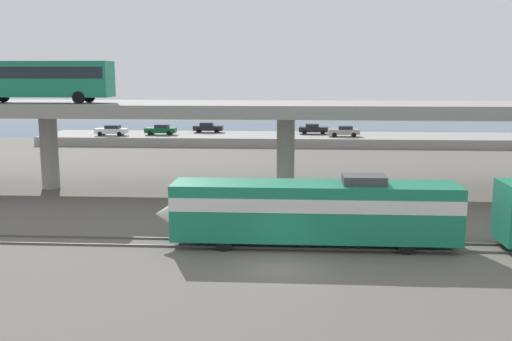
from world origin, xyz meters
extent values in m
plane|color=#605B54|center=(0.00, 0.00, 0.00)|extent=(260.00, 260.00, 0.00)
cube|color=#59544C|center=(0.00, 3.24, 0.06)|extent=(110.00, 0.12, 0.12)
cube|color=#59544C|center=(0.00, 4.76, 0.06)|extent=(110.00, 0.12, 0.12)
cube|color=#197A56|center=(1.87, 4.00, 2.08)|extent=(16.24, 3.00, 3.20)
cube|color=silver|center=(1.87, 4.00, 2.66)|extent=(16.24, 3.04, 0.77)
cone|color=silver|center=(-6.25, 4.00, 1.76)|extent=(2.21, 2.85, 2.85)
cube|color=black|center=(-4.59, 4.00, 2.98)|extent=(2.21, 2.70, 1.02)
cube|color=#3F3F42|center=(4.64, 4.00, 3.93)|extent=(2.40, 1.80, 0.50)
cylinder|color=black|center=(-3.20, 2.65, 0.48)|extent=(0.96, 0.18, 0.96)
cylinder|color=black|center=(-3.20, 5.35, 0.48)|extent=(0.96, 0.18, 0.96)
cylinder|color=black|center=(6.94, 2.65, 0.48)|extent=(0.96, 0.18, 0.96)
cylinder|color=black|center=(6.94, 5.35, 0.48)|extent=(0.96, 0.18, 0.96)
cube|color=gray|center=(0.00, 20.00, 6.94)|extent=(96.00, 10.08, 1.04)
cylinder|color=gray|center=(-20.40, 20.00, 3.21)|extent=(1.50, 1.50, 6.42)
cylinder|color=gray|center=(0.00, 20.00, 3.21)|extent=(1.50, 1.50, 6.42)
cube|color=#197A56|center=(-20.30, 18.53, 9.41)|extent=(12.00, 2.55, 2.90)
cube|color=black|center=(-20.30, 18.53, 9.94)|extent=(11.52, 2.59, 0.93)
cube|color=black|center=(-14.35, 18.53, 9.76)|extent=(0.08, 2.30, 1.74)
cylinder|color=black|center=(-16.58, 19.74, 7.96)|extent=(1.00, 0.26, 1.00)
cylinder|color=black|center=(-16.58, 17.32, 7.96)|extent=(1.00, 0.26, 1.00)
cylinder|color=black|center=(-24.02, 19.74, 7.96)|extent=(1.00, 0.26, 1.00)
cube|color=gray|center=(0.00, 55.00, 0.61)|extent=(70.51, 10.89, 1.23)
cube|color=#0C4C26|center=(-18.40, 53.73, 1.90)|extent=(4.39, 1.77, 0.70)
cube|color=#1E232B|center=(-18.18, 53.73, 2.49)|extent=(1.93, 1.56, 0.48)
cylinder|color=black|center=(-19.76, 52.89, 1.55)|extent=(0.64, 0.20, 0.64)
cylinder|color=black|center=(-19.76, 54.57, 1.55)|extent=(0.64, 0.20, 0.64)
cylinder|color=black|center=(-17.04, 52.89, 1.55)|extent=(0.64, 0.20, 0.64)
cylinder|color=black|center=(-17.04, 54.57, 1.55)|extent=(0.64, 0.20, 0.64)
cube|color=silver|center=(-25.16, 52.29, 1.90)|extent=(4.48, 1.70, 0.70)
cube|color=#1E232B|center=(-24.93, 52.29, 2.49)|extent=(1.97, 1.50, 0.48)
cylinder|color=black|center=(-26.55, 51.48, 1.55)|extent=(0.64, 0.20, 0.64)
cylinder|color=black|center=(-26.55, 53.10, 1.55)|extent=(0.64, 0.20, 0.64)
cylinder|color=black|center=(-23.77, 51.48, 1.55)|extent=(0.64, 0.20, 0.64)
cylinder|color=black|center=(-23.77, 53.10, 1.55)|extent=(0.64, 0.20, 0.64)
cube|color=#9E998C|center=(7.68, 53.18, 1.90)|extent=(4.34, 1.77, 0.70)
cube|color=#1E232B|center=(7.89, 53.18, 2.49)|extent=(1.91, 1.56, 0.48)
cylinder|color=black|center=(6.33, 52.34, 1.55)|extent=(0.64, 0.20, 0.64)
cylinder|color=black|center=(6.33, 54.02, 1.55)|extent=(0.64, 0.20, 0.64)
cylinder|color=black|center=(9.02, 52.34, 1.55)|extent=(0.64, 0.20, 0.64)
cylinder|color=black|center=(9.02, 54.02, 1.55)|extent=(0.64, 0.20, 0.64)
cube|color=black|center=(-12.10, 57.72, 1.90)|extent=(4.36, 1.81, 0.70)
cube|color=#1E232B|center=(-12.31, 57.72, 2.49)|extent=(1.92, 1.59, 0.48)
cylinder|color=black|center=(-10.74, 58.58, 1.55)|extent=(0.64, 0.20, 0.64)
cylinder|color=black|center=(-10.74, 56.86, 1.55)|extent=(0.64, 0.20, 0.64)
cylinder|color=black|center=(-13.45, 58.58, 1.55)|extent=(0.64, 0.20, 0.64)
cylinder|color=black|center=(-13.45, 56.86, 1.55)|extent=(0.64, 0.20, 0.64)
cube|color=black|center=(3.58, 56.50, 1.90)|extent=(4.25, 1.87, 0.70)
cube|color=#1E232B|center=(3.36, 56.50, 2.49)|extent=(1.87, 1.65, 0.48)
cylinder|color=black|center=(4.89, 57.39, 1.55)|extent=(0.64, 0.20, 0.64)
cylinder|color=black|center=(4.89, 55.61, 1.55)|extent=(0.64, 0.20, 0.64)
cylinder|color=black|center=(2.26, 57.39, 1.55)|extent=(0.64, 0.20, 0.64)
cylinder|color=black|center=(2.26, 55.61, 1.55)|extent=(0.64, 0.20, 0.64)
cube|color=#385B7A|center=(0.00, 78.00, 0.00)|extent=(140.00, 36.00, 0.01)
camera|label=1|loc=(0.62, -28.64, 9.76)|focal=40.89mm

